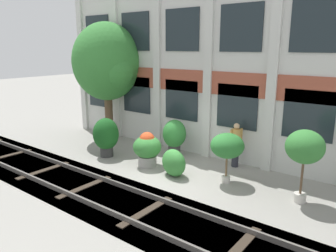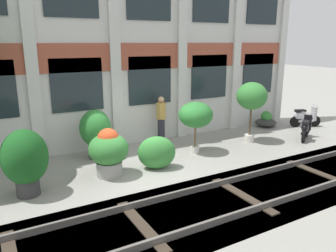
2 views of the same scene
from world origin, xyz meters
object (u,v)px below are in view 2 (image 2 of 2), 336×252
Objects in this scene: potted_plant_low_pan at (196,115)px; scooter_second_parked at (304,117)px; potted_plant_stone_basin at (95,130)px; resident_by_doorway at (161,118)px; topiary_hedge at (157,153)px; potted_plant_tall_urn at (252,97)px; scooter_near_curb at (306,129)px; potted_plant_wide_bowl at (266,121)px; potted_plant_fluted_column at (25,159)px; potted_plant_glazed_jar at (109,150)px.

potted_plant_low_pan is 1.30× the size of scooter_second_parked.
potted_plant_low_pan is 3.23m from potted_plant_stone_basin.
resident_by_doorway is 2.58m from topiary_hedge.
potted_plant_low_pan is 2.46m from potted_plant_tall_urn.
resident_by_doorway reaches higher than scooter_near_curb.
potted_plant_low_pan is at bearing -40.35° from resident_by_doorway.
potted_plant_wide_bowl is 2.96m from potted_plant_tall_urn.
potted_plant_wide_bowl is 0.57× the size of potted_plant_stone_basin.
potted_plant_fluted_column is at bearing -179.71° from topiary_hedge.
potted_plant_wide_bowl is 1.63m from scooter_second_parked.
scooter_near_curb is at bearing -95.40° from potted_plant_wide_bowl.
potted_plant_fluted_column is at bearing -173.15° from potted_plant_low_pan.
topiary_hedge is (1.39, -0.16, -0.25)m from potted_plant_glazed_jar.
topiary_hedge is (-7.78, -1.14, 0.04)m from scooter_second_parked.
potted_plant_low_pan is 4.96m from potted_plant_wide_bowl.
potted_plant_wide_bowl is at bearing 169.96° from scooter_second_parked.
potted_plant_low_pan is 1.92× the size of potted_plant_wide_bowl.
potted_plant_tall_urn reaches higher than resident_by_doorway.
potted_plant_fluted_column is 9.71m from scooter_near_curb.
potted_plant_stone_basin is (-3.01, 1.12, -0.37)m from potted_plant_low_pan.
potted_plant_glazed_jar reaches higher than topiary_hedge.
potted_plant_wide_bowl is 6.71m from topiary_hedge.
potted_plant_glazed_jar is 7.60m from scooter_near_curb.
potted_plant_low_pan is at bearing 19.25° from topiary_hedge.
potted_plant_stone_basin is 1.19× the size of scooter_second_parked.
resident_by_doorway reaches higher than potted_plant_stone_basin.
potted_plant_glazed_jar is 1.58m from potted_plant_stone_basin.
potted_plant_glazed_jar is at bearing 4.86° from potted_plant_fluted_column.
scooter_second_parked is (1.38, -0.85, 0.19)m from potted_plant_wide_bowl.
potted_plant_fluted_column is 0.96× the size of resident_by_doorway.
potted_plant_tall_urn is at bearing 5.84° from resident_by_doorway.
scooter_near_curb is 5.45m from resident_by_doorway.
resident_by_doorway reaches higher than scooter_second_parked.
potted_plant_tall_urn is 3.84m from scooter_second_parked.
potted_plant_stone_basin is at bearing 159.63° from potted_plant_low_pan.
potted_plant_stone_basin is at bearing -161.95° from scooter_second_parked.
potted_plant_tall_urn reaches higher than scooter_near_curb.
scooter_second_parked is (1.58, 1.33, 0.00)m from scooter_near_curb.
potted_plant_stone_basin is at bearing 37.97° from potted_plant_fluted_column.
scooter_near_curb is at bearing -22.43° from potted_plant_tall_urn.
scooter_near_curb is at bearing -14.46° from potted_plant_stone_basin.
potted_plant_tall_urn is (-2.22, -1.35, 1.42)m from potted_plant_wide_bowl.
scooter_second_parked is at bearing 24.84° from resident_by_doorway.
topiary_hedge is at bearing -54.08° from potted_plant_stone_basin.
potted_plant_low_pan is at bearing -179.33° from potted_plant_tall_urn.
potted_plant_fluted_column is (-5.25, -0.63, -0.36)m from potted_plant_low_pan.
potted_plant_tall_urn is 4.39m from topiary_hedge.
topiary_hedge reaches higher than potted_plant_wide_bowl.
resident_by_doorway is at bearing 105.73° from potted_plant_low_pan.
potted_plant_tall_urn reaches higher than scooter_second_parked.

